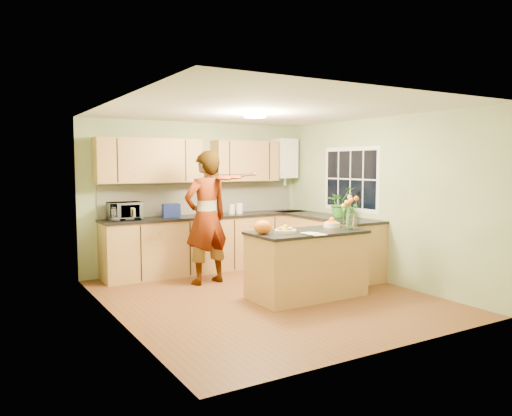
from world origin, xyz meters
TOP-DOWN VIEW (x-y plane):
  - floor at (0.00, 0.00)m, footprint 4.50×4.50m
  - ceiling at (0.00, 0.00)m, footprint 4.00×4.50m
  - wall_back at (0.00, 2.25)m, footprint 4.00×0.02m
  - wall_front at (0.00, -2.25)m, footprint 4.00×0.02m
  - wall_left at (-2.00, 0.00)m, footprint 0.02×4.50m
  - wall_right at (2.00, 0.00)m, footprint 0.02×4.50m
  - back_counter at (0.10, 1.95)m, footprint 3.64×0.62m
  - right_counter at (1.70, 0.85)m, footprint 0.62×2.24m
  - splashback at (0.10, 2.23)m, footprint 3.60×0.02m
  - upper_cabinets at (-0.18, 2.08)m, footprint 3.20×0.34m
  - boiler at (1.70, 2.09)m, footprint 0.40×0.30m
  - window_right at (1.99, 0.60)m, footprint 0.01×1.30m
  - light_switch at (-1.99, -0.60)m, footprint 0.02×0.09m
  - ceiling_lamp at (0.00, 0.30)m, footprint 0.30×0.30m
  - peninsula_island at (0.48, -0.26)m, footprint 1.57×0.80m
  - fruit_dish at (0.13, -0.26)m, footprint 0.28×0.28m
  - orange_bowl at (1.03, -0.11)m, footprint 0.23×0.23m
  - flower_vase at (1.08, -0.44)m, footprint 0.28×0.28m
  - orange_bag at (-0.18, -0.21)m, footprint 0.29×0.26m
  - papers at (0.38, -0.56)m, footprint 0.21×0.28m
  - violinist at (-0.36, 1.13)m, footprint 0.79×0.58m
  - violin at (-0.16, 0.91)m, footprint 0.65×0.56m
  - microwave at (-1.35, 1.96)m, footprint 0.51×0.35m
  - blue_box at (-0.59, 1.96)m, footprint 0.30×0.24m
  - kettle at (0.09, 1.92)m, footprint 0.17×0.17m
  - jar_cream at (0.51, 1.94)m, footprint 0.13×0.13m
  - jar_white at (0.66, 1.95)m, footprint 0.15×0.15m
  - potted_plant at (1.70, 0.51)m, footprint 0.50×0.45m

SIDE VIEW (x-z plane):
  - floor at x=0.00m, z-range 0.00..0.00m
  - peninsula_island at x=0.48m, z-range 0.00..0.90m
  - back_counter at x=0.10m, z-range 0.00..0.94m
  - right_counter at x=1.70m, z-range 0.00..0.94m
  - papers at x=0.38m, z-range 0.90..0.91m
  - fruit_dish at x=0.13m, z-range 0.89..0.99m
  - orange_bowl at x=1.03m, z-range 0.89..1.02m
  - orange_bag at x=-0.18m, z-range 0.90..1.08m
  - violinist at x=-0.36m, z-range 0.00..1.99m
  - jar_cream at x=0.51m, z-range 0.94..1.10m
  - jar_white at x=0.66m, z-range 0.94..1.12m
  - blue_box at x=-0.59m, z-range 0.94..1.16m
  - kettle at x=0.09m, z-range 0.91..1.24m
  - microwave at x=-1.35m, z-range 0.94..1.21m
  - potted_plant at x=1.70m, z-range 0.94..1.43m
  - splashback at x=0.10m, z-range 0.94..1.46m
  - flower_vase at x=1.08m, z-range 0.98..1.49m
  - wall_back at x=0.00m, z-range 0.00..2.50m
  - wall_front at x=0.00m, z-range 0.00..2.50m
  - wall_left at x=-2.00m, z-range 0.00..2.50m
  - wall_right at x=2.00m, z-range 0.00..2.50m
  - light_switch at x=-1.99m, z-range 1.26..1.34m
  - window_right at x=1.99m, z-range 1.02..2.08m
  - violin at x=-0.16m, z-range 1.51..1.67m
  - upper_cabinets at x=-0.18m, z-range 1.50..2.20m
  - boiler at x=1.70m, z-range 1.47..2.33m
  - ceiling_lamp at x=0.00m, z-range 2.43..2.50m
  - ceiling at x=0.00m, z-range 2.49..2.51m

